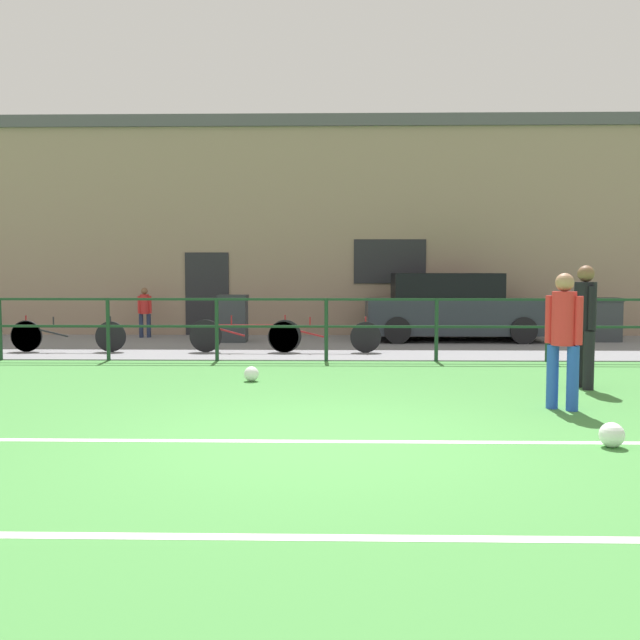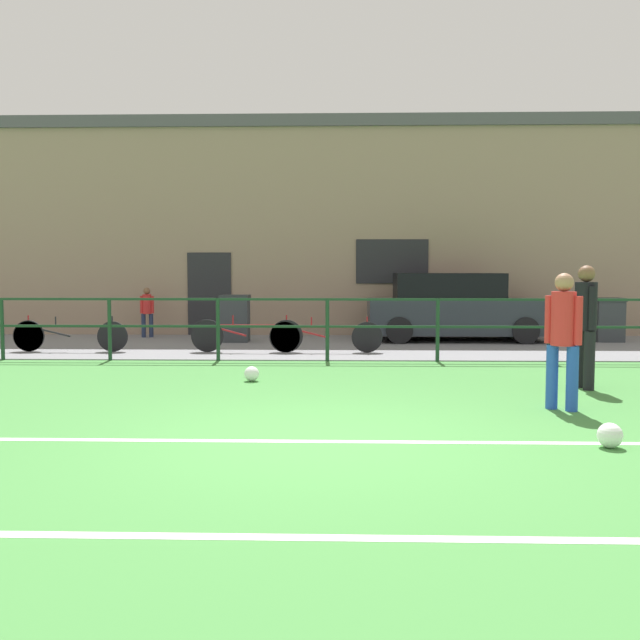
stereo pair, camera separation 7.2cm
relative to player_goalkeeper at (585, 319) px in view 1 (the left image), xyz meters
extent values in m
cube|color=#42843D|center=(-3.65, -3.08, -1.00)|extent=(60.00, 44.00, 0.04)
cube|color=white|center=(-3.65, -3.20, -0.98)|extent=(36.00, 0.11, 0.00)
cube|color=white|center=(-3.65, -5.69, -0.98)|extent=(36.00, 0.11, 0.00)
cube|color=slate|center=(-3.65, 5.42, -0.97)|extent=(48.00, 5.00, 0.02)
cylinder|color=#193823|center=(-9.65, 2.92, -0.40)|extent=(0.07, 0.07, 1.15)
cylinder|color=#193823|center=(-7.65, 2.92, -0.40)|extent=(0.07, 0.07, 1.15)
cylinder|color=#193823|center=(-5.65, 2.92, -0.40)|extent=(0.07, 0.07, 1.15)
cylinder|color=#193823|center=(-3.65, 2.92, -0.40)|extent=(0.07, 0.07, 1.15)
cylinder|color=#193823|center=(-1.65, 2.92, -0.40)|extent=(0.07, 0.07, 1.15)
cylinder|color=#193823|center=(0.35, 2.92, -0.40)|extent=(0.07, 0.07, 1.15)
cube|color=#193823|center=(-3.65, 2.92, 0.15)|extent=(36.00, 0.04, 0.04)
cube|color=#193823|center=(-3.65, 2.92, -0.35)|extent=(36.00, 0.04, 0.04)
cube|color=gray|center=(-3.65, 9.12, 1.63)|extent=(28.00, 2.40, 5.22)
cube|color=#232328|center=(-6.72, 7.91, 0.07)|extent=(1.10, 0.04, 2.10)
cube|color=#232328|center=(-2.12, 7.91, 0.90)|extent=(1.80, 0.04, 1.10)
cube|color=#4C4C51|center=(-3.65, 9.12, 4.39)|extent=(28.00, 2.56, 0.30)
cylinder|color=black|center=(-0.02, 0.13, -0.57)|extent=(0.15, 0.15, 0.82)
cylinder|color=black|center=(0.02, -0.13, -0.57)|extent=(0.15, 0.15, 0.82)
cylinder|color=black|center=(0.00, 0.00, 0.18)|extent=(0.30, 0.30, 0.68)
sphere|color=brown|center=(0.00, 0.00, 0.63)|extent=(0.23, 0.23, 0.23)
cylinder|color=black|center=(-0.03, 0.18, 0.16)|extent=(0.11, 0.11, 0.60)
cylinder|color=black|center=(0.03, -0.18, 0.16)|extent=(0.11, 0.11, 0.60)
cylinder|color=blue|center=(-0.69, -1.62, -0.59)|extent=(0.14, 0.14, 0.77)
cylinder|color=blue|center=(-0.88, -1.47, -0.59)|extent=(0.14, 0.14, 0.77)
cylinder|color=red|center=(-0.78, -1.55, 0.11)|extent=(0.28, 0.28, 0.64)
sphere|color=#A37556|center=(-0.78, -1.55, 0.54)|extent=(0.22, 0.22, 0.22)
cylinder|color=red|center=(-0.65, -1.65, 0.09)|extent=(0.10, 0.10, 0.57)
cylinder|color=red|center=(-0.92, -1.44, 0.09)|extent=(0.10, 0.10, 0.57)
sphere|color=white|center=(-0.89, -3.37, -0.86)|extent=(0.23, 0.23, 0.23)
sphere|color=white|center=(-4.74, 0.53, -0.87)|extent=(0.22, 0.22, 0.22)
cylinder|color=#232D4C|center=(-8.04, 7.23, -0.67)|extent=(0.11, 0.11, 0.58)
cylinder|color=#232D4C|center=(-8.21, 7.19, -0.67)|extent=(0.11, 0.11, 0.58)
cylinder|color=red|center=(-8.12, 7.21, -0.15)|extent=(0.21, 0.21, 0.48)
sphere|color=brown|center=(-8.12, 7.21, 0.17)|extent=(0.16, 0.16, 0.16)
cylinder|color=red|center=(-8.00, 7.24, -0.16)|extent=(0.08, 0.08, 0.43)
cylinder|color=red|center=(-8.25, 7.19, -0.16)|extent=(0.08, 0.08, 0.43)
cube|color=#282D38|center=(-0.70, 6.67, -0.40)|extent=(4.11, 1.68, 0.80)
cube|color=black|center=(-0.91, 6.67, 0.31)|extent=(2.46, 1.41, 0.61)
cylinder|color=black|center=(-2.10, 5.87, -0.66)|extent=(0.60, 0.18, 0.60)
cylinder|color=black|center=(0.69, 5.87, -0.66)|extent=(0.60, 0.18, 0.60)
cylinder|color=black|center=(-2.10, 7.48, -0.66)|extent=(0.60, 0.18, 0.60)
cylinder|color=black|center=(0.69, 7.48, -0.66)|extent=(0.60, 0.18, 0.60)
cylinder|color=black|center=(-9.69, 4.12, -0.65)|extent=(0.61, 0.04, 0.61)
cylinder|color=black|center=(-7.99, 4.12, -0.65)|extent=(0.61, 0.04, 0.61)
cube|color=black|center=(-8.84, 4.12, -0.45)|extent=(1.33, 0.04, 0.04)
cube|color=black|center=(-9.26, 4.12, -0.55)|extent=(0.84, 0.03, 0.23)
cylinder|color=black|center=(-9.14, 4.12, -0.35)|extent=(0.03, 0.03, 0.20)
cylinder|color=black|center=(-7.99, 4.12, -0.38)|extent=(0.03, 0.03, 0.28)
cylinder|color=black|center=(-9.69, 4.12, -0.64)|extent=(0.63, 0.04, 0.63)
cylinder|color=maroon|center=(-9.69, 4.12, -0.37)|extent=(0.03, 0.03, 0.28)
cylinder|color=black|center=(-4.52, 4.12, -0.65)|extent=(0.61, 0.04, 0.61)
cylinder|color=black|center=(-2.88, 4.12, -0.65)|extent=(0.61, 0.04, 0.61)
cube|color=maroon|center=(-3.70, 4.12, -0.45)|extent=(1.28, 0.04, 0.04)
cube|color=maroon|center=(-4.11, 4.12, -0.55)|extent=(0.80, 0.03, 0.23)
cylinder|color=maroon|center=(-3.99, 4.12, -0.35)|extent=(0.03, 0.03, 0.20)
cylinder|color=maroon|center=(-2.88, 4.12, -0.38)|extent=(0.03, 0.03, 0.28)
cylinder|color=black|center=(-6.07, 4.12, -0.63)|extent=(0.65, 0.04, 0.65)
cylinder|color=black|center=(-4.48, 4.12, -0.63)|extent=(0.65, 0.04, 0.65)
cube|color=maroon|center=(-5.28, 4.12, -0.42)|extent=(1.24, 0.04, 0.04)
cube|color=maroon|center=(-5.68, 4.12, -0.53)|extent=(0.78, 0.03, 0.24)
cylinder|color=maroon|center=(-5.56, 4.12, -0.32)|extent=(0.03, 0.03, 0.20)
cylinder|color=maroon|center=(-4.48, 4.12, -0.35)|extent=(0.03, 0.03, 0.28)
cube|color=#33383D|center=(2.73, 6.50, -0.50)|extent=(0.61, 0.52, 0.92)
cube|color=#282C30|center=(2.73, 6.50, 0.01)|extent=(0.65, 0.55, 0.08)
cube|color=#33383D|center=(-5.82, 6.21, -0.46)|extent=(0.62, 0.52, 1.00)
cube|color=#282C30|center=(-5.82, 6.21, 0.08)|extent=(0.66, 0.56, 0.08)
camera|label=1|loc=(-3.48, -10.00, 0.68)|focal=40.06mm
camera|label=2|loc=(-3.41, -10.00, 0.68)|focal=40.06mm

